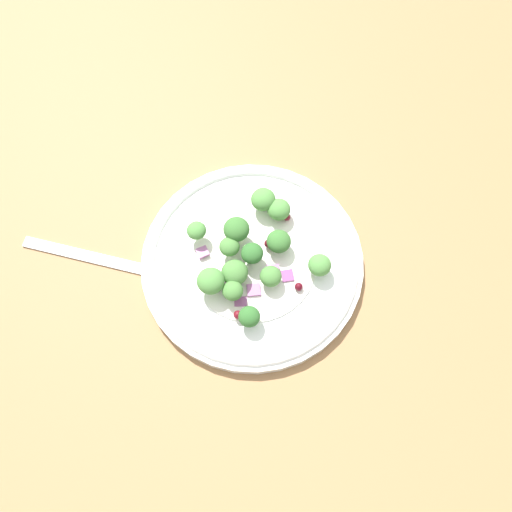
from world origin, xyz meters
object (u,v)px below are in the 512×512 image
Objects in this scene: broccoli_floret_0 at (229,247)px; broccoli_floret_2 at (279,210)px; plate at (256,263)px; broccoli_floret_1 at (263,200)px; fork at (116,263)px.

broccoli_floret_2 is (4.21, -5.35, -0.37)cm from broccoli_floret_0.
plate is 10.97× the size of broccoli_floret_0.
broccoli_floret_1 is 1.07× the size of broccoli_floret_2.
broccoli_floret_1 is 0.15× the size of fork.
broccoli_floret_2 is (5.19, -2.67, 1.88)cm from plate.
broccoli_floret_2 is at bearing -76.40° from fork.
broccoli_floret_0 is 0.12× the size of fork.
broccoli_floret_1 is 1.98cm from broccoli_floret_2.
broccoli_floret_0 reaches higher than fork.
plate reaches higher than fork.
broccoli_floret_2 is at bearing -27.24° from plate.
broccoli_floret_2 reaches higher than plate.
plate is at bearing 170.42° from broccoli_floret_1.
fork is at bearing 86.50° from plate.
fork is (-0.06, 12.31, -2.86)cm from broccoli_floret_0.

